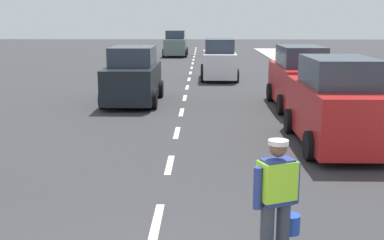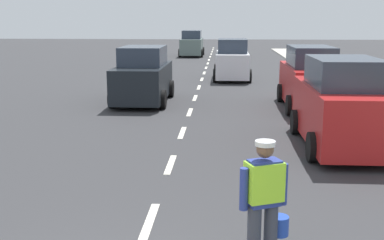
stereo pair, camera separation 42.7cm
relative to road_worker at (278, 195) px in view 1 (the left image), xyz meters
The scene contains 8 objects.
ground_plane 19.61m from the road_worker, 94.96° to the left, with size 96.00×96.00×0.00m, color #333335.
lane_center_line 23.80m from the road_worker, 94.09° to the left, with size 0.14×46.40×0.01m.
road_worker is the anchor object (origin of this frame).
car_oncoming_third 35.06m from the road_worker, 95.36° to the left, with size 2.01×4.18×2.15m.
car_outgoing_far 19.29m from the road_worker, 90.36° to the left, with size 1.91×3.98×2.11m.
car_oncoming_lead 12.68m from the road_worker, 106.53° to the left, with size 2.03×4.23×2.12m.
car_parked_curbside 6.43m from the road_worker, 68.43° to the left, with size 2.01×4.28×2.24m.
car_parked_far 11.52m from the road_worker, 77.59° to the left, with size 1.87×4.32×2.21m.
Camera 1 is at (0.72, -4.38, 3.17)m, focal length 44.80 mm.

